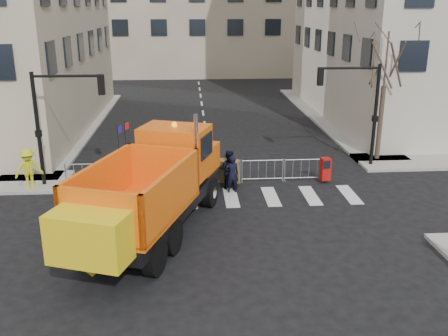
{
  "coord_description": "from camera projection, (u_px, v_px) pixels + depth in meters",
  "views": [
    {
      "loc": [
        -1.07,
        -15.21,
        8.19
      ],
      "look_at": [
        0.17,
        2.5,
        2.38
      ],
      "focal_mm": 40.0,
      "sensor_mm": 36.0,
      "label": 1
    }
  ],
  "objects": [
    {
      "name": "plow_truck",
      "position": [
        152.0,
        186.0,
        18.12
      ],
      "size": [
        6.53,
        11.52,
        4.34
      ],
      "rotation": [
        0.0,
        0.0,
        1.23
      ],
      "color": "black",
      "rests_on": "ground"
    },
    {
      "name": "cop_b",
      "position": [
        229.0,
        170.0,
        23.15
      ],
      "size": [
        1.08,
        0.96,
        1.85
      ],
      "primitive_type": "imported",
      "rotation": [
        0.0,
        0.0,
        2.81
      ],
      "color": "black",
      "rests_on": "ground"
    },
    {
      "name": "street_tree",
      "position": [
        383.0,
        93.0,
        26.44
      ],
      "size": [
        3.0,
        3.0,
        7.5
      ],
      "primitive_type": null,
      "color": "#382B21",
      "rests_on": "ground"
    },
    {
      "name": "ground",
      "position": [
        224.0,
        257.0,
        17.04
      ],
      "size": [
        120.0,
        120.0,
        0.0
      ],
      "primitive_type": "plane",
      "color": "black",
      "rests_on": "ground"
    },
    {
      "name": "worker",
      "position": [
        29.0,
        169.0,
        22.65
      ],
      "size": [
        1.41,
        1.18,
        1.9
      ],
      "primitive_type": "imported",
      "rotation": [
        0.0,
        0.0,
        0.47
      ],
      "color": "#C2C917",
      "rests_on": "sidewalk_back"
    },
    {
      "name": "newspaper_box",
      "position": [
        325.0,
        169.0,
        23.95
      ],
      "size": [
        0.51,
        0.47,
        1.1
      ],
      "primitive_type": "cube",
      "rotation": [
        0.0,
        0.0,
        0.16
      ],
      "color": "#A0100C",
      "rests_on": "sidewalk_back"
    },
    {
      "name": "sidewalk_back",
      "position": [
        212.0,
        175.0,
        25.07
      ],
      "size": [
        64.0,
        5.0,
        0.15
      ],
      "primitive_type": "cube",
      "color": "gray",
      "rests_on": "ground"
    },
    {
      "name": "traffic_light_left",
      "position": [
        38.0,
        131.0,
        22.78
      ],
      "size": [
        0.18,
        0.18,
        5.4
      ],
      "primitive_type": "cylinder",
      "color": "black",
      "rests_on": "ground"
    },
    {
      "name": "cop_a",
      "position": [
        232.0,
        174.0,
        22.69
      ],
      "size": [
        0.69,
        0.51,
        1.74
      ],
      "primitive_type": "imported",
      "rotation": [
        0.0,
        0.0,
        3.29
      ],
      "color": "black",
      "rests_on": "ground"
    },
    {
      "name": "cop_c",
      "position": [
        213.0,
        170.0,
        23.41
      ],
      "size": [
        0.7,
        1.06,
        1.67
      ],
      "primitive_type": "imported",
      "rotation": [
        0.0,
        0.0,
        4.39
      ],
      "color": "black",
      "rests_on": "ground"
    },
    {
      "name": "crowd_barriers",
      "position": [
        198.0,
        172.0,
        24.02
      ],
      "size": [
        12.6,
        0.6,
        1.1
      ],
      "primitive_type": null,
      "color": "#9EA0A5",
      "rests_on": "ground"
    },
    {
      "name": "traffic_light_right",
      "position": [
        375.0,
        117.0,
        25.77
      ],
      "size": [
        0.18,
        0.18,
        5.4
      ],
      "primitive_type": "cylinder",
      "color": "black",
      "rests_on": "ground"
    }
  ]
}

